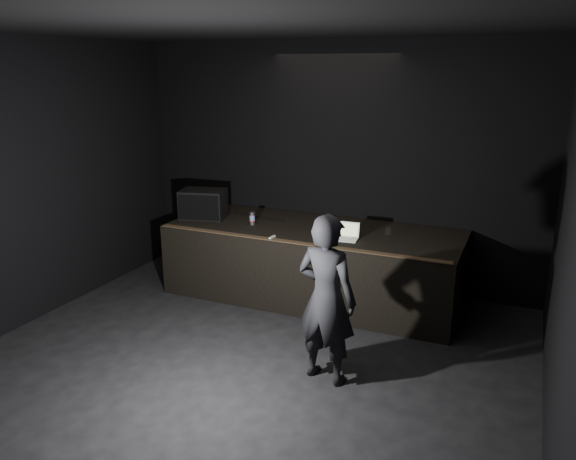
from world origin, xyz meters
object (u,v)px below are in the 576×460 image
(stage_monitor, at_px, (203,204))
(person, at_px, (327,299))
(stage_riser, at_px, (313,263))
(laptop, at_px, (347,235))
(beer_can, at_px, (252,218))

(stage_monitor, bearing_deg, person, -49.67)
(stage_riser, xyz_separation_m, person, (0.91, -1.98, 0.39))
(stage_riser, relative_size, laptop, 12.60)
(laptop, bearing_deg, stage_monitor, 171.04)
(beer_can, relative_size, person, 0.10)
(laptop, bearing_deg, person, -83.93)
(stage_riser, distance_m, stage_monitor, 1.82)
(laptop, distance_m, person, 1.73)
(beer_can, distance_m, person, 2.53)
(laptop, distance_m, beer_can, 1.42)
(stage_riser, height_order, laptop, laptop)
(stage_riser, relative_size, person, 2.25)
(stage_riser, xyz_separation_m, beer_can, (-0.85, -0.17, 0.59))
(beer_can, bearing_deg, person, -45.73)
(stage_riser, relative_size, beer_can, 22.44)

